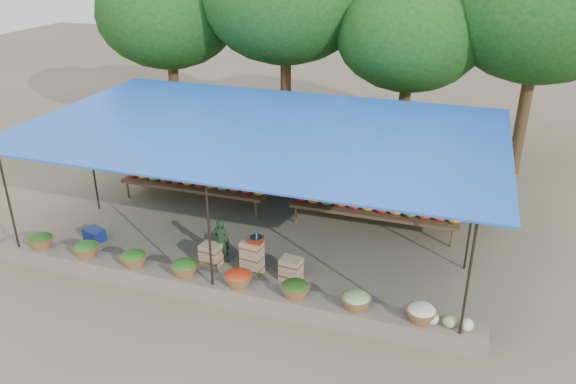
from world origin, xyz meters
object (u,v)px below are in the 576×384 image
(crate_counter, at_px, (251,260))
(vendor_seated, at_px, (221,240))
(weighing_scale, at_px, (257,240))
(blue_crate_front, at_px, (72,255))
(blue_crate_back, at_px, (94,235))

(crate_counter, relative_size, vendor_seated, 2.20)
(weighing_scale, distance_m, blue_crate_front, 4.36)
(crate_counter, distance_m, weighing_scale, 0.55)
(weighing_scale, distance_m, vendor_seated, 1.01)
(weighing_scale, height_order, blue_crate_back, weighing_scale)
(weighing_scale, distance_m, blue_crate_back, 4.37)
(vendor_seated, relative_size, blue_crate_back, 2.21)
(vendor_seated, distance_m, blue_crate_front, 3.46)
(crate_counter, distance_m, blue_crate_front, 4.16)
(crate_counter, xyz_separation_m, blue_crate_back, (-4.17, 0.12, -0.16))
(weighing_scale, relative_size, blue_crate_back, 0.63)
(weighing_scale, xyz_separation_m, blue_crate_front, (-4.22, -0.85, -0.69))
(vendor_seated, distance_m, blue_crate_back, 3.39)
(weighing_scale, relative_size, vendor_seated, 0.28)
(blue_crate_front, relative_size, blue_crate_back, 1.02)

